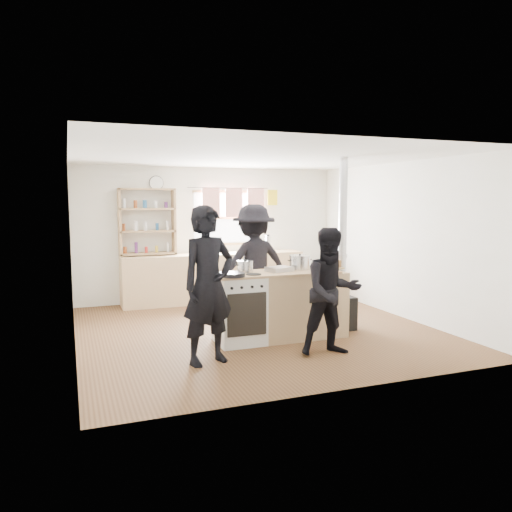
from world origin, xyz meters
name	(u,v)px	position (x,y,z in m)	size (l,w,h in m)	color
ground	(256,330)	(0.00, 0.00, -0.01)	(5.00, 5.00, 0.01)	brown
back_counter	(214,277)	(0.00, 2.22, 0.45)	(3.40, 0.55, 0.90)	tan
shelving_unit	(147,221)	(-1.20, 2.34, 1.51)	(1.00, 0.28, 1.20)	tan
thermos	(268,244)	(1.08, 2.22, 1.05)	(0.10, 0.10, 0.31)	silver
cooking_island	(280,305)	(0.14, -0.55, 0.47)	(1.97, 0.64, 0.93)	silver
skillet_greens	(233,274)	(-0.61, -0.77, 0.96)	(0.34, 0.34, 0.05)	black
roast_tray	(279,269)	(0.13, -0.54, 0.97)	(0.38, 0.33, 0.06)	silver
stockpot_stove	(245,266)	(-0.33, -0.45, 1.01)	(0.22, 0.22, 0.18)	silver
stockpot_counter	(300,262)	(0.49, -0.44, 1.03)	(0.30, 0.30, 0.22)	#BCBCBE
bread_board	(332,265)	(0.93, -0.57, 0.98)	(0.31, 0.24, 0.12)	tan
flue_heater	(342,285)	(1.18, -0.41, 0.65)	(0.35, 0.35, 2.50)	black
person_near_left	(208,285)	(-1.04, -1.20, 0.92)	(0.67, 0.44, 1.84)	black
person_near_right	(332,292)	(0.45, -1.42, 0.78)	(0.76, 0.59, 1.56)	black
person_far	(254,264)	(0.12, 0.42, 0.91)	(1.18, 0.68, 1.83)	black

